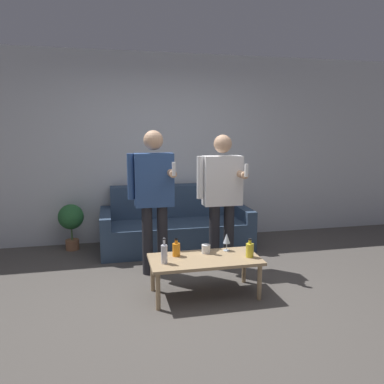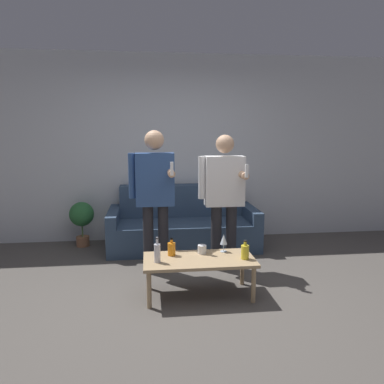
% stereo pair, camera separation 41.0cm
% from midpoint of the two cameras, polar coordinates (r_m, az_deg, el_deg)
% --- Properties ---
extents(ground_plane, '(16.00, 16.00, 0.00)m').
position_cam_midpoint_polar(ground_plane, '(3.64, 2.72, -17.06)').
color(ground_plane, '#514C47').
extents(wall_back, '(8.00, 0.06, 2.70)m').
position_cam_midpoint_polar(wall_back, '(5.53, -1.08, 6.63)').
color(wall_back, silver).
rests_on(wall_back, ground_plane).
extents(couch, '(2.03, 0.89, 0.84)m').
position_cam_midpoint_polar(couch, '(5.27, 0.82, -5.17)').
color(couch, '#334760').
rests_on(couch, ground_plane).
extents(coffee_table, '(1.08, 0.53, 0.38)m').
position_cam_midpoint_polar(coffee_table, '(3.73, 4.30, -10.70)').
color(coffee_table, tan).
rests_on(coffee_table, ground_plane).
extents(bottle_orange, '(0.08, 0.08, 0.18)m').
position_cam_midpoint_polar(bottle_orange, '(3.77, 0.01, -8.66)').
color(bottle_orange, orange).
rests_on(bottle_orange, coffee_table).
extents(bottle_green, '(0.06, 0.06, 0.24)m').
position_cam_midpoint_polar(bottle_green, '(3.57, -2.02, -9.24)').
color(bottle_green, silver).
rests_on(bottle_green, coffee_table).
extents(bottle_dark, '(0.08, 0.08, 0.19)m').
position_cam_midpoint_polar(bottle_dark, '(3.74, 11.25, -8.94)').
color(bottle_dark, yellow).
rests_on(bottle_dark, coffee_table).
extents(wine_glass_near, '(0.07, 0.07, 0.19)m').
position_cam_midpoint_polar(wine_glass_near, '(3.89, 7.89, -7.28)').
color(wine_glass_near, silver).
rests_on(wine_glass_near, coffee_table).
extents(cup_on_table, '(0.09, 0.09, 0.09)m').
position_cam_midpoint_polar(cup_on_table, '(3.84, 4.64, -8.74)').
color(cup_on_table, white).
rests_on(cup_on_table, coffee_table).
extents(person_standing_left, '(0.50, 0.42, 1.62)m').
position_cam_midpoint_polar(person_standing_left, '(4.18, -2.94, 0.17)').
color(person_standing_left, '#232328').
rests_on(person_standing_left, ground_plane).
extents(person_standing_right, '(0.53, 0.42, 1.57)m').
position_cam_midpoint_polar(person_standing_right, '(4.33, 7.59, -0.08)').
color(person_standing_right, '#232328').
rests_on(person_standing_right, ground_plane).
extents(potted_plant, '(0.34, 0.34, 0.63)m').
position_cam_midpoint_polar(potted_plant, '(5.40, -14.39, -3.73)').
color(potted_plant, '#936042').
rests_on(potted_plant, ground_plane).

